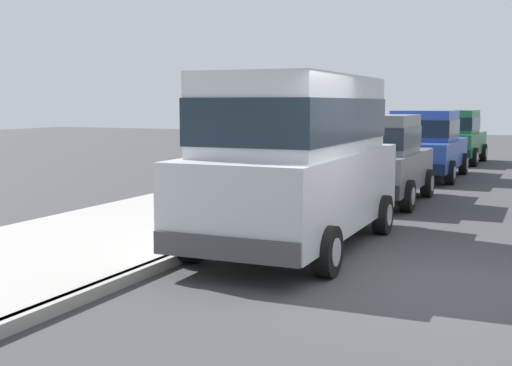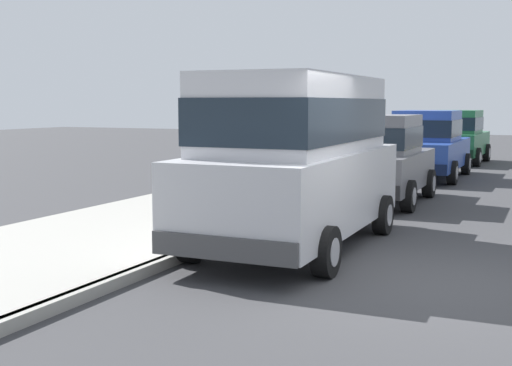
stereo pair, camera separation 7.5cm
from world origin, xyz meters
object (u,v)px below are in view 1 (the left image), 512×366
(car_grey_hatchback, at_px, (377,157))
(car_green_hatchback, at_px, (454,136))
(car_blue_sedan, at_px, (425,144))
(dog_tan, at_px, (210,197))
(car_silver_van, at_px, (297,153))

(car_grey_hatchback, bearing_deg, car_green_hatchback, 89.63)
(car_blue_sedan, distance_m, car_green_hatchback, 5.30)
(car_green_hatchback, bearing_deg, dog_tan, -99.05)
(car_grey_hatchback, relative_size, car_blue_sedan, 0.83)
(car_silver_van, relative_size, car_blue_sedan, 1.07)
(car_silver_van, distance_m, dog_tan, 2.81)
(car_grey_hatchback, xyz_separation_m, car_blue_sedan, (0.04, 5.25, 0.01))
(car_silver_van, relative_size, car_green_hatchback, 1.28)
(dog_tan, bearing_deg, car_blue_sedan, 75.84)
(car_grey_hatchback, distance_m, car_blue_sedan, 5.25)
(car_silver_van, xyz_separation_m, car_grey_hatchback, (-0.05, 4.92, -0.42))
(car_green_hatchback, height_order, dog_tan, car_green_hatchback)
(car_grey_hatchback, bearing_deg, dog_tan, -121.78)
(car_silver_van, bearing_deg, car_green_hatchback, 89.94)
(car_silver_van, distance_m, car_blue_sedan, 10.18)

